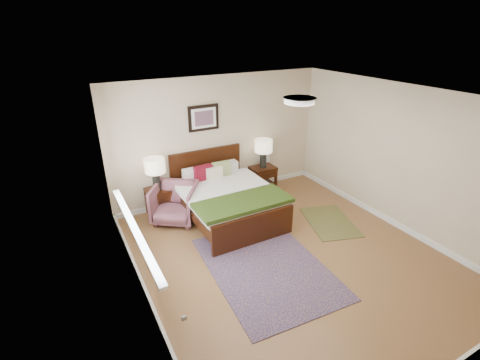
{
  "coord_description": "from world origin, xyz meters",
  "views": [
    {
      "loc": [
        -2.86,
        -3.62,
        3.39
      ],
      "look_at": [
        -0.39,
        0.9,
        1.05
      ],
      "focal_mm": 26.0,
      "sensor_mm": 36.0,
      "label": 1
    }
  ],
  "objects_px": {
    "nightstand_left": "(158,195)",
    "rug_persian": "(266,267)",
    "bed": "(227,194)",
    "lamp_right": "(263,148)",
    "armchair": "(175,203)",
    "lamp_left": "(155,168)",
    "nightstand_right": "(263,176)"
  },
  "relations": [
    {
      "from": "armchair",
      "to": "rug_persian",
      "type": "relative_size",
      "value": 0.34
    },
    {
      "from": "bed",
      "to": "lamp_right",
      "type": "bearing_deg",
      "value": 30.73
    },
    {
      "from": "lamp_right",
      "to": "armchair",
      "type": "distance_m",
      "value": 2.25
    },
    {
      "from": "nightstand_left",
      "to": "lamp_right",
      "type": "relative_size",
      "value": 0.87
    },
    {
      "from": "nightstand_right",
      "to": "lamp_right",
      "type": "height_order",
      "value": "lamp_right"
    },
    {
      "from": "bed",
      "to": "nightstand_right",
      "type": "distance_m",
      "value": 1.46
    },
    {
      "from": "bed",
      "to": "nightstand_right",
      "type": "height_order",
      "value": "bed"
    },
    {
      "from": "nightstand_left",
      "to": "nightstand_right",
      "type": "relative_size",
      "value": 1.0
    },
    {
      "from": "lamp_left",
      "to": "rug_persian",
      "type": "distance_m",
      "value": 2.71
    },
    {
      "from": "lamp_left",
      "to": "rug_persian",
      "type": "bearing_deg",
      "value": -68.16
    },
    {
      "from": "bed",
      "to": "nightstand_right",
      "type": "bearing_deg",
      "value": 30.31
    },
    {
      "from": "bed",
      "to": "armchair",
      "type": "distance_m",
      "value": 0.97
    },
    {
      "from": "lamp_right",
      "to": "rug_persian",
      "type": "bearing_deg",
      "value": -120.66
    },
    {
      "from": "nightstand_left",
      "to": "lamp_right",
      "type": "distance_m",
      "value": 2.4
    },
    {
      "from": "lamp_left",
      "to": "lamp_right",
      "type": "xyz_separation_m",
      "value": [
        2.34,
        0.0,
        -0.0
      ]
    },
    {
      "from": "lamp_left",
      "to": "lamp_right",
      "type": "distance_m",
      "value": 2.34
    },
    {
      "from": "armchair",
      "to": "rug_persian",
      "type": "distance_m",
      "value": 2.15
    },
    {
      "from": "nightstand_left",
      "to": "rug_persian",
      "type": "xyz_separation_m",
      "value": [
        0.94,
        -2.33,
        -0.41
      ]
    },
    {
      "from": "nightstand_right",
      "to": "bed",
      "type": "bearing_deg",
      "value": -149.69
    },
    {
      "from": "nightstand_right",
      "to": "lamp_left",
      "type": "height_order",
      "value": "lamp_left"
    },
    {
      "from": "lamp_right",
      "to": "rug_persian",
      "type": "relative_size",
      "value": 0.27
    },
    {
      "from": "nightstand_left",
      "to": "rug_persian",
      "type": "distance_m",
      "value": 2.55
    },
    {
      "from": "rug_persian",
      "to": "lamp_right",
      "type": "bearing_deg",
      "value": 63.13
    },
    {
      "from": "nightstand_left",
      "to": "lamp_right",
      "type": "xyz_separation_m",
      "value": [
        2.34,
        0.02,
        0.55
      ]
    },
    {
      "from": "nightstand_left",
      "to": "armchair",
      "type": "bearing_deg",
      "value": -59.78
    },
    {
      "from": "bed",
      "to": "lamp_right",
      "type": "height_order",
      "value": "lamp_right"
    },
    {
      "from": "lamp_left",
      "to": "armchair",
      "type": "height_order",
      "value": "lamp_left"
    },
    {
      "from": "nightstand_right",
      "to": "lamp_left",
      "type": "distance_m",
      "value": 2.42
    },
    {
      "from": "lamp_left",
      "to": "nightstand_left",
      "type": "bearing_deg",
      "value": -90.0
    },
    {
      "from": "lamp_left",
      "to": "nightstand_right",
      "type": "bearing_deg",
      "value": -0.3
    },
    {
      "from": "nightstand_right",
      "to": "armchair",
      "type": "relative_size",
      "value": 0.68
    },
    {
      "from": "bed",
      "to": "rug_persian",
      "type": "xyz_separation_m",
      "value": [
        -0.14,
        -1.61,
        -0.49
      ]
    }
  ]
}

